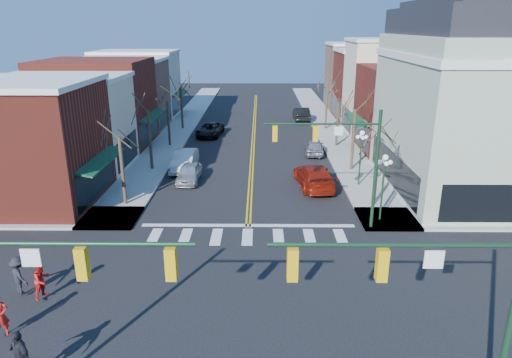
{
  "coord_description": "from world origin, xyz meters",
  "views": [
    {
      "loc": [
        0.71,
        -17.71,
        11.62
      ],
      "look_at": [
        0.48,
        8.41,
        2.8
      ],
      "focal_mm": 32.0,
      "sensor_mm": 36.0,
      "label": 1
    }
  ],
  "objects_px": {
    "pedestrian_red_b": "(42,280)",
    "lamppost_midblock": "(361,149)",
    "car_right_near": "(314,176)",
    "pedestrian_dark_a": "(20,356)",
    "car_left_far": "(210,130)",
    "car_right_mid": "(314,147)",
    "lamppost_corner": "(384,176)",
    "car_right_far": "(301,114)",
    "victorian_corner": "(485,100)",
    "pedestrian_dark_b": "(19,276)",
    "car_left_mid": "(184,160)",
    "pedestrian_red_a": "(0,315)",
    "car_left_near": "(189,173)"
  },
  "relations": [
    {
      "from": "car_right_mid",
      "to": "pedestrian_dark_b",
      "type": "relative_size",
      "value": 2.37
    },
    {
      "from": "car_right_near",
      "to": "pedestrian_red_a",
      "type": "relative_size",
      "value": 3.32
    },
    {
      "from": "lamppost_midblock",
      "to": "car_left_far",
      "type": "relative_size",
      "value": 0.84
    },
    {
      "from": "victorian_corner",
      "to": "pedestrian_dark_b",
      "type": "bearing_deg",
      "value": -151.37
    },
    {
      "from": "pedestrian_red_b",
      "to": "lamppost_corner",
      "type": "bearing_deg",
      "value": -38.9
    },
    {
      "from": "lamppost_corner",
      "to": "pedestrian_dark_a",
      "type": "distance_m",
      "value": 20.79
    },
    {
      "from": "car_right_near",
      "to": "pedestrian_dark_a",
      "type": "relative_size",
      "value": 3.0
    },
    {
      "from": "car_right_near",
      "to": "car_right_far",
      "type": "distance_m",
      "value": 25.43
    },
    {
      "from": "lamppost_midblock",
      "to": "car_right_far",
      "type": "height_order",
      "value": "lamppost_midblock"
    },
    {
      "from": "lamppost_midblock",
      "to": "car_left_far",
      "type": "xyz_separation_m",
      "value": [
        -13.0,
        16.62,
        -2.25
      ]
    },
    {
      "from": "lamppost_corner",
      "to": "pedestrian_dark_b",
      "type": "relative_size",
      "value": 2.41
    },
    {
      "from": "victorian_corner",
      "to": "car_right_near",
      "type": "xyz_separation_m",
      "value": [
        -11.7,
        0.39,
        -5.8
      ]
    },
    {
      "from": "victorian_corner",
      "to": "pedestrian_dark_b",
      "type": "height_order",
      "value": "victorian_corner"
    },
    {
      "from": "victorian_corner",
      "to": "car_left_far",
      "type": "height_order",
      "value": "victorian_corner"
    },
    {
      "from": "pedestrian_red_a",
      "to": "car_right_far",
      "type": "bearing_deg",
      "value": 47.26
    },
    {
      "from": "lamppost_corner",
      "to": "car_left_mid",
      "type": "xyz_separation_m",
      "value": [
        -13.87,
        10.66,
        -2.14
      ]
    },
    {
      "from": "lamppost_corner",
      "to": "car_right_far",
      "type": "height_order",
      "value": "lamppost_corner"
    },
    {
      "from": "lamppost_corner",
      "to": "pedestrian_red_b",
      "type": "distance_m",
      "value": 19.27
    },
    {
      "from": "victorian_corner",
      "to": "lamppost_corner",
      "type": "relative_size",
      "value": 3.29
    },
    {
      "from": "car_right_far",
      "to": "pedestrian_red_b",
      "type": "xyz_separation_m",
      "value": [
        -14.87,
        -40.53,
        0.15
      ]
    },
    {
      "from": "victorian_corner",
      "to": "car_left_mid",
      "type": "height_order",
      "value": "victorian_corner"
    },
    {
      "from": "pedestrian_dark_b",
      "to": "car_left_far",
      "type": "bearing_deg",
      "value": -62.22
    },
    {
      "from": "lamppost_corner",
      "to": "car_right_mid",
      "type": "distance_m",
      "value": 15.95
    },
    {
      "from": "car_right_near",
      "to": "pedestrian_red_a",
      "type": "bearing_deg",
      "value": 46.15
    },
    {
      "from": "pedestrian_red_a",
      "to": "pedestrian_dark_a",
      "type": "xyz_separation_m",
      "value": [
        1.99,
        -2.37,
        0.09
      ]
    },
    {
      "from": "lamppost_corner",
      "to": "car_left_far",
      "type": "bearing_deg",
      "value": 119.35
    },
    {
      "from": "car_left_mid",
      "to": "lamppost_corner",
      "type": "bearing_deg",
      "value": -36.62
    },
    {
      "from": "car_left_mid",
      "to": "car_right_near",
      "type": "relative_size",
      "value": 0.85
    },
    {
      "from": "car_left_far",
      "to": "car_left_near",
      "type": "bearing_deg",
      "value": -82.67
    },
    {
      "from": "pedestrian_red_b",
      "to": "car_right_far",
      "type": "bearing_deg",
      "value": 3.83
    },
    {
      "from": "car_left_far",
      "to": "car_right_mid",
      "type": "relative_size",
      "value": 1.21
    },
    {
      "from": "car_left_near",
      "to": "car_right_near",
      "type": "xyz_separation_m",
      "value": [
        9.6,
        -1.16,
        0.15
      ]
    },
    {
      "from": "car_left_far",
      "to": "car_right_near",
      "type": "xyz_separation_m",
      "value": [
        9.6,
        -16.73,
        0.14
      ]
    },
    {
      "from": "lamppost_corner",
      "to": "pedestrian_red_a",
      "type": "xyz_separation_m",
      "value": [
        -17.49,
        -11.38,
        -1.93
      ]
    },
    {
      "from": "car_left_mid",
      "to": "pedestrian_red_a",
      "type": "distance_m",
      "value": 22.33
    },
    {
      "from": "pedestrian_dark_a",
      "to": "car_right_mid",
      "type": "bearing_deg",
      "value": 98.83
    },
    {
      "from": "lamppost_corner",
      "to": "car_right_mid",
      "type": "height_order",
      "value": "lamppost_corner"
    },
    {
      "from": "car_left_far",
      "to": "pedestrian_dark_a",
      "type": "bearing_deg",
      "value": -86.55
    },
    {
      "from": "pedestrian_red_b",
      "to": "lamppost_midblock",
      "type": "bearing_deg",
      "value": -24.25
    },
    {
      "from": "lamppost_corner",
      "to": "lamppost_midblock",
      "type": "bearing_deg",
      "value": 90.0
    },
    {
      "from": "car_right_near",
      "to": "pedestrian_red_a",
      "type": "xyz_separation_m",
      "value": [
        -14.09,
        -17.76,
        0.18
      ]
    },
    {
      "from": "lamppost_midblock",
      "to": "car_left_near",
      "type": "relative_size",
      "value": 1.05
    },
    {
      "from": "lamppost_midblock",
      "to": "pedestrian_red_b",
      "type": "distance_m",
      "value": 22.96
    },
    {
      "from": "victorian_corner",
      "to": "car_right_near",
      "type": "relative_size",
      "value": 2.42
    },
    {
      "from": "car_right_far",
      "to": "pedestrian_red_a",
      "type": "distance_m",
      "value": 45.8
    },
    {
      "from": "car_right_far",
      "to": "pedestrian_dark_a",
      "type": "relative_size",
      "value": 2.65
    },
    {
      "from": "car_right_mid",
      "to": "pedestrian_red_b",
      "type": "distance_m",
      "value": 28.45
    },
    {
      "from": "lamppost_corner",
      "to": "pedestrian_dark_a",
      "type": "height_order",
      "value": "lamppost_corner"
    },
    {
      "from": "victorian_corner",
      "to": "pedestrian_red_b",
      "type": "xyz_separation_m",
      "value": [
        -25.36,
        -14.74,
        -5.65
      ]
    },
    {
      "from": "car_right_mid",
      "to": "lamppost_midblock",
      "type": "bearing_deg",
      "value": 108.66
    }
  ]
}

